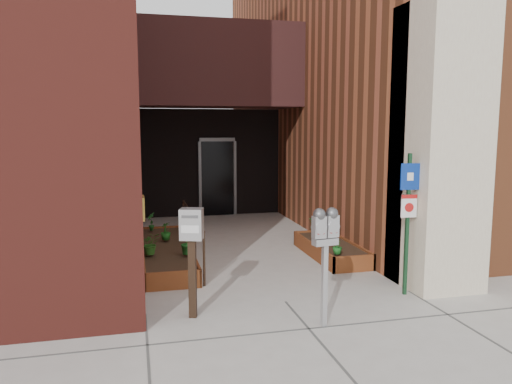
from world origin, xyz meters
TOP-DOWN VIEW (x-y plane):
  - ground at (0.00, 0.00)m, footprint 80.00×80.00m
  - architecture at (-0.18, 6.89)m, footprint 20.00×14.60m
  - planter_left at (-1.55, 2.70)m, footprint 0.90×3.60m
  - planter_right at (1.60, 2.20)m, footprint 0.80×2.20m
  - handrail at (-1.05, 2.65)m, footprint 0.04×3.34m
  - parking_meter at (0.22, -0.96)m, footprint 0.35×0.18m
  - sign_post at (1.86, -0.13)m, footprint 0.29×0.08m
  - payment_dropbox at (-1.38, -0.25)m, footprint 0.34×0.29m
  - shrub_left_a at (-1.85, 2.06)m, footprint 0.38×0.38m
  - shrub_left_b at (-1.25, 1.93)m, footprint 0.31×0.31m
  - shrub_left_c at (-1.52, 3.13)m, footprint 0.28×0.28m
  - shrub_left_d at (-1.77, 4.10)m, footprint 0.26×0.26m
  - shrub_right_a at (1.35, 1.30)m, footprint 0.20×0.20m
  - shrub_right_b at (1.42, 2.06)m, footprint 0.19×0.19m
  - shrub_right_c at (1.56, 2.96)m, footprint 0.36×0.36m

SIDE VIEW (x-z plane):
  - ground at x=0.00m, z-range 0.00..0.00m
  - planter_left at x=-1.55m, z-range -0.02..0.28m
  - planter_right at x=1.60m, z-range -0.02..0.28m
  - shrub_right_a at x=1.35m, z-range 0.30..0.60m
  - shrub_right_b at x=1.42m, z-range 0.30..0.62m
  - shrub_right_c at x=1.56m, z-range 0.30..0.62m
  - shrub_left_c at x=-1.52m, z-range 0.30..0.65m
  - shrub_left_a at x=-1.85m, z-range 0.30..0.69m
  - shrub_left_d at x=-1.77m, z-range 0.30..0.69m
  - shrub_left_b at x=-1.25m, z-range 0.30..0.71m
  - handrail at x=-1.05m, z-range 0.30..1.20m
  - payment_dropbox at x=-1.38m, z-range 0.33..1.80m
  - parking_meter at x=0.22m, z-range 0.42..1.96m
  - sign_post at x=1.86m, z-range 0.25..2.39m
  - architecture at x=-0.18m, z-range -0.02..9.98m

